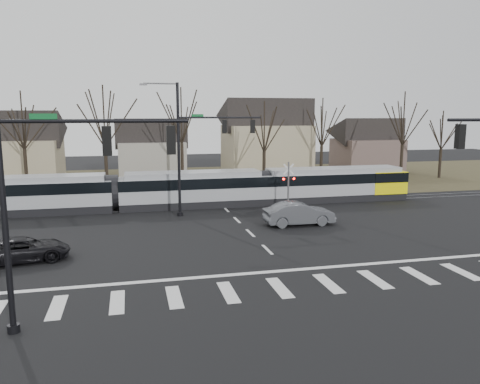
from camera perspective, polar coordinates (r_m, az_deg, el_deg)
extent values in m
plane|color=black|center=(25.84, 4.63, -8.24)|extent=(140.00, 140.00, 0.00)
cube|color=#38331E|center=(56.48, -5.36, 1.42)|extent=(140.00, 28.00, 0.01)
cube|color=silver|center=(21.16, -21.41, -12.94)|extent=(0.60, 2.60, 0.01)
cube|color=silver|center=(20.94, -14.74, -12.83)|extent=(0.60, 2.60, 0.01)
cube|color=silver|center=(20.99, -8.02, -12.55)|extent=(0.60, 2.60, 0.01)
cube|color=silver|center=(21.31, -1.44, -12.11)|extent=(0.60, 2.60, 0.01)
cube|color=silver|center=(21.89, 4.85, -11.54)|extent=(0.60, 2.60, 0.01)
cube|color=silver|center=(22.72, 10.72, -10.89)|extent=(0.60, 2.60, 0.01)
cube|color=silver|center=(23.75, 16.11, -10.18)|extent=(0.60, 2.60, 0.01)
cube|color=silver|center=(24.98, 20.98, -9.47)|extent=(0.60, 2.60, 0.01)
cube|color=silver|center=(26.37, 25.35, -8.77)|extent=(0.60, 2.60, 0.01)
cube|color=silver|center=(24.22, 5.95, -9.47)|extent=(28.00, 0.35, 0.01)
cube|color=silver|center=(27.66, 3.35, -7.02)|extent=(0.18, 2.00, 0.01)
cube|color=silver|center=(31.38, 1.26, -5.01)|extent=(0.18, 2.00, 0.01)
cube|color=silver|center=(35.15, -0.37, -3.43)|extent=(0.18, 2.00, 0.01)
cube|color=silver|center=(38.97, -1.69, -2.16)|extent=(0.18, 2.00, 0.01)
cube|color=silver|center=(42.83, -2.76, -1.11)|extent=(0.18, 2.00, 0.01)
cube|color=silver|center=(46.71, -3.66, -0.23)|extent=(0.18, 2.00, 0.01)
cube|color=silver|center=(50.61, -4.42, 0.51)|extent=(0.18, 2.00, 0.01)
cube|color=silver|center=(54.52, -5.07, 1.14)|extent=(0.18, 2.00, 0.01)
cube|color=#59595E|center=(40.03, -2.00, -1.81)|extent=(90.00, 0.12, 0.06)
cube|color=#59595E|center=(41.38, -2.38, -1.45)|extent=(90.00, 0.12, 0.06)
cube|color=gray|center=(40.76, -24.79, -0.36)|extent=(13.46, 2.90, 3.02)
cube|color=black|center=(40.67, -24.85, 0.48)|extent=(13.48, 2.94, 0.88)
cube|color=gray|center=(40.25, -5.69, 0.35)|extent=(12.42, 2.90, 3.02)
cube|color=black|center=(40.16, -5.70, 1.21)|extent=(12.44, 2.94, 0.88)
cube|color=gray|center=(43.84, 11.33, 0.96)|extent=(13.46, 2.90, 3.02)
cube|color=black|center=(43.75, 11.35, 1.75)|extent=(13.48, 2.94, 0.88)
cube|color=#FCEE07|center=(46.16, 17.07, 1.26)|extent=(3.31, 2.96, 2.02)
imported|color=#4A4C51|center=(33.72, 7.21, -2.63)|extent=(1.78, 5.05, 1.66)
imported|color=black|center=(27.87, -24.92, -6.37)|extent=(4.05, 5.62, 1.33)
cylinder|color=black|center=(18.15, -26.99, -0.25)|extent=(0.22, 0.22, 10.20)
cylinder|color=black|center=(19.52, -25.87, -14.73)|extent=(0.44, 0.44, 0.30)
cylinder|color=black|center=(17.45, -17.10, 8.27)|extent=(6.50, 0.14, 0.14)
cube|color=#0C5926|center=(17.64, -22.86, 8.45)|extent=(0.90, 0.03, 0.22)
cube|color=black|center=(17.45, -15.92, 6.02)|extent=(0.32, 0.32, 1.05)
sphere|color=#FF0C07|center=(17.44, -15.96, 7.10)|extent=(0.22, 0.22, 0.22)
cube|color=black|center=(17.50, -8.41, 6.29)|extent=(0.32, 0.32, 1.05)
sphere|color=#FF0C07|center=(17.48, -8.44, 7.37)|extent=(0.22, 0.22, 0.22)
cube|color=black|center=(22.23, 25.25, 6.14)|extent=(0.32, 0.32, 1.05)
sphere|color=#FF0C07|center=(22.22, 25.31, 6.99)|extent=(0.22, 0.22, 0.22)
cylinder|color=black|center=(36.20, -7.48, 5.02)|extent=(0.22, 0.22, 10.20)
cylinder|color=black|center=(36.90, -7.32, -2.66)|extent=(0.44, 0.44, 0.30)
cylinder|color=black|center=(36.57, -2.43, 9.06)|extent=(6.50, 0.14, 0.14)
cube|color=#0C5926|center=(36.28, -5.19, 9.26)|extent=(0.90, 0.03, 0.22)
cube|color=black|center=(36.64, -1.92, 7.97)|extent=(0.32, 0.32, 1.05)
sphere|color=#FF0C07|center=(36.63, -1.92, 8.49)|extent=(0.22, 0.22, 0.22)
cube|color=black|center=(37.15, 1.55, 7.99)|extent=(0.32, 0.32, 1.05)
sphere|color=#FF0C07|center=(37.15, 1.56, 8.50)|extent=(0.22, 0.22, 0.22)
cube|color=#59595B|center=(36.00, -11.72, 12.73)|extent=(0.55, 0.22, 0.14)
cylinder|color=#59595B|center=(38.79, 5.91, 0.73)|extent=(0.14, 0.14, 4.00)
cylinder|color=#59595B|center=(39.12, 5.86, -2.02)|extent=(0.36, 0.36, 0.20)
cube|color=silver|center=(38.61, 5.95, 2.79)|extent=(0.95, 0.04, 0.95)
cube|color=silver|center=(38.61, 5.95, 2.79)|extent=(0.95, 0.04, 0.95)
cube|color=black|center=(38.71, 5.93, 1.61)|extent=(1.00, 0.10, 0.12)
sphere|color=#FF0C07|center=(38.49, 5.33, 1.58)|extent=(0.18, 0.18, 0.18)
sphere|color=#FF0C07|center=(38.78, 6.59, 1.62)|extent=(0.18, 0.18, 0.18)
cube|color=gray|center=(58.97, -25.35, 3.34)|extent=(9.00, 8.00, 5.00)
cube|color=gray|center=(59.73, -10.70, 3.90)|extent=(8.00, 7.00, 4.50)
cube|color=gray|center=(58.99, 3.17, 4.96)|extent=(10.00, 8.00, 6.50)
cube|color=brown|center=(66.66, 15.17, 4.30)|extent=(8.00, 7.00, 4.50)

